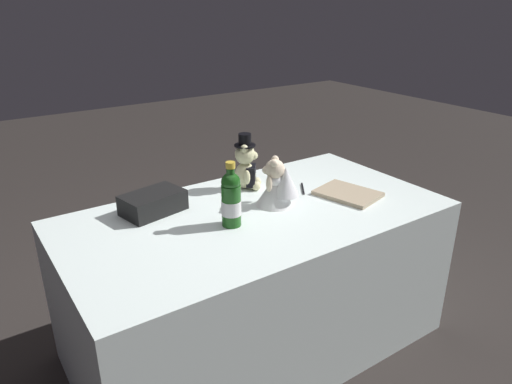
{
  "coord_description": "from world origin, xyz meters",
  "views": [
    {
      "loc": [
        1.12,
        1.65,
        1.67
      ],
      "look_at": [
        0.0,
        0.0,
        0.85
      ],
      "focal_mm": 33.13,
      "sensor_mm": 36.0,
      "label": 1
    }
  ],
  "objects_px": {
    "teddy_bear_groom": "(247,166)",
    "teddy_bear_bride": "(278,185)",
    "signing_pen": "(303,189)",
    "champagne_bottle": "(231,199)",
    "gift_case_black": "(153,203)",
    "guestbook": "(348,194)"
  },
  "relations": [
    {
      "from": "champagne_bottle",
      "to": "guestbook",
      "type": "xyz_separation_m",
      "value": [
        -0.66,
        0.04,
        -0.11
      ]
    },
    {
      "from": "champagne_bottle",
      "to": "signing_pen",
      "type": "xyz_separation_m",
      "value": [
        -0.52,
        -0.14,
        -0.12
      ]
    },
    {
      "from": "teddy_bear_bride",
      "to": "gift_case_black",
      "type": "height_order",
      "value": "teddy_bear_bride"
    },
    {
      "from": "teddy_bear_groom",
      "to": "signing_pen",
      "type": "bearing_deg",
      "value": 140.14
    },
    {
      "from": "champagne_bottle",
      "to": "signing_pen",
      "type": "height_order",
      "value": "champagne_bottle"
    },
    {
      "from": "teddy_bear_bride",
      "to": "signing_pen",
      "type": "distance_m",
      "value": 0.25
    },
    {
      "from": "teddy_bear_bride",
      "to": "guestbook",
      "type": "height_order",
      "value": "teddy_bear_bride"
    },
    {
      "from": "teddy_bear_bride",
      "to": "signing_pen",
      "type": "relative_size",
      "value": 1.84
    },
    {
      "from": "teddy_bear_bride",
      "to": "signing_pen",
      "type": "height_order",
      "value": "teddy_bear_bride"
    },
    {
      "from": "teddy_bear_bride",
      "to": "signing_pen",
      "type": "xyz_separation_m",
      "value": [
        -0.22,
        -0.07,
        -0.1
      ]
    },
    {
      "from": "gift_case_black",
      "to": "teddy_bear_groom",
      "type": "bearing_deg",
      "value": -178.99
    },
    {
      "from": "champagne_bottle",
      "to": "signing_pen",
      "type": "bearing_deg",
      "value": -164.93
    },
    {
      "from": "gift_case_black",
      "to": "guestbook",
      "type": "height_order",
      "value": "gift_case_black"
    },
    {
      "from": "teddy_bear_groom",
      "to": "teddy_bear_bride",
      "type": "distance_m",
      "value": 0.26
    },
    {
      "from": "signing_pen",
      "to": "guestbook",
      "type": "bearing_deg",
      "value": 127.29
    },
    {
      "from": "teddy_bear_groom",
      "to": "gift_case_black",
      "type": "bearing_deg",
      "value": 1.01
    },
    {
      "from": "guestbook",
      "to": "champagne_bottle",
      "type": "bearing_deg",
      "value": -18.76
    },
    {
      "from": "signing_pen",
      "to": "guestbook",
      "type": "height_order",
      "value": "guestbook"
    },
    {
      "from": "teddy_bear_groom",
      "to": "champagne_bottle",
      "type": "relative_size",
      "value": 1.0
    },
    {
      "from": "champagne_bottle",
      "to": "gift_case_black",
      "type": "xyz_separation_m",
      "value": [
        0.23,
        -0.32,
        -0.08
      ]
    },
    {
      "from": "teddy_bear_bride",
      "to": "teddy_bear_groom",
      "type": "bearing_deg",
      "value": -89.02
    },
    {
      "from": "signing_pen",
      "to": "teddy_bear_groom",
      "type": "bearing_deg",
      "value": -39.86
    }
  ]
}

